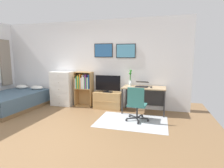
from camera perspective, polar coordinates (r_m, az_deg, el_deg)
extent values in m
plane|color=brown|center=(4.01, -20.50, -15.00)|extent=(7.20, 7.20, 0.00)
cube|color=white|center=(5.82, -6.96, 6.35)|extent=(6.12, 0.06, 2.70)
cube|color=black|center=(5.61, -2.75, 10.66)|extent=(0.59, 0.02, 0.42)
cube|color=#285B93|center=(5.60, -2.79, 10.66)|extent=(0.55, 0.01, 0.38)
cube|color=black|center=(5.43, 4.42, 10.48)|extent=(0.59, 0.02, 0.42)
cube|color=#4C93B7|center=(5.42, 4.39, 10.49)|extent=(0.55, 0.01, 0.38)
cube|color=gray|center=(7.15, -30.83, 5.85)|extent=(0.05, 0.40, 1.54)
cube|color=#B2B7BC|center=(4.52, 6.33, -11.75)|extent=(1.70, 1.20, 0.01)
cube|color=brown|center=(6.30, -29.22, -6.49)|extent=(1.44, 2.04, 0.10)
cube|color=#476075|center=(6.25, -29.38, -4.32)|extent=(1.40, 2.00, 0.39)
ellipsoid|color=white|center=(6.95, -26.89, -0.80)|extent=(0.44, 0.28, 0.14)
ellipsoid|color=white|center=(6.55, -22.88, -1.08)|extent=(0.44, 0.28, 0.14)
cube|color=white|center=(6.06, -15.50, -1.38)|extent=(0.71, 0.42, 1.11)
cube|color=silver|center=(5.97, -16.41, -5.87)|extent=(0.67, 0.01, 0.20)
sphere|color=#A59E8C|center=(5.96, -16.49, -5.91)|extent=(0.03, 0.03, 0.03)
cube|color=silver|center=(5.92, -16.49, -3.81)|extent=(0.67, 0.01, 0.20)
sphere|color=#A59E8C|center=(5.91, -16.58, -3.84)|extent=(0.03, 0.03, 0.03)
cube|color=silver|center=(5.88, -16.58, -1.72)|extent=(0.67, 0.01, 0.20)
sphere|color=#A59E8C|center=(5.87, -16.67, -1.75)|extent=(0.03, 0.03, 0.03)
cube|color=silver|center=(5.84, -16.68, 0.40)|extent=(0.67, 0.01, 0.20)
sphere|color=#A59E8C|center=(5.83, -16.76, 0.37)|extent=(0.03, 0.03, 0.03)
cube|color=silver|center=(5.82, -16.77, 2.54)|extent=(0.67, 0.01, 0.20)
sphere|color=#A59E8C|center=(5.81, -16.85, 2.52)|extent=(0.03, 0.03, 0.03)
cube|color=tan|center=(5.89, -11.33, -1.52)|extent=(0.02, 0.30, 1.11)
cube|color=tan|center=(5.66, -6.44, -1.80)|extent=(0.02, 0.30, 1.11)
cube|color=tan|center=(5.89, -8.81, -6.89)|extent=(0.56, 0.30, 0.02)
cube|color=tan|center=(5.77, -8.94, -1.44)|extent=(0.52, 0.30, 0.02)
cube|color=tan|center=(5.70, -9.06, 3.75)|extent=(0.52, 0.30, 0.02)
cube|color=tan|center=(5.90, -8.34, -1.42)|extent=(0.56, 0.01, 1.11)
cube|color=white|center=(5.80, -11.28, 0.24)|extent=(0.03, 0.18, 0.32)
cube|color=#2D8C4C|center=(5.78, -10.88, 0.56)|extent=(0.04, 0.20, 0.39)
cube|color=gold|center=(5.77, -10.47, 0.71)|extent=(0.03, 0.22, 0.42)
cube|color=#2D8C4C|center=(5.73, -10.26, 0.51)|extent=(0.03, 0.17, 0.39)
cube|color=orange|center=(5.72, -9.89, 0.89)|extent=(0.03, 0.19, 0.46)
cube|color=white|center=(5.72, -9.40, 0.32)|extent=(0.04, 0.22, 0.34)
cube|color=white|center=(5.68, -9.11, 0.71)|extent=(0.03, 0.18, 0.43)
cube|color=white|center=(5.68, -8.74, 0.39)|extent=(0.04, 0.20, 0.37)
cube|color=#2D8C4C|center=(5.66, -8.49, 0.33)|extent=(0.02, 0.17, 0.36)
cube|color=#8C388C|center=(5.64, -8.17, 0.77)|extent=(0.03, 0.18, 0.45)
cube|color=#2D8C4C|center=(5.63, -7.85, 0.30)|extent=(0.03, 0.17, 0.36)
cube|color=white|center=(5.61, -7.56, 0.28)|extent=(0.03, 0.17, 0.36)
cube|color=#1E519E|center=(5.61, -7.18, 0.72)|extent=(0.03, 0.20, 0.45)
cube|color=tan|center=(5.50, -1.30, -5.23)|extent=(0.85, 0.40, 0.51)
cube|color=tan|center=(5.31, -1.94, -5.73)|extent=(0.85, 0.01, 0.02)
cube|color=black|center=(5.43, -1.37, -2.54)|extent=(0.28, 0.16, 0.02)
cube|color=black|center=(5.42, -1.37, -2.18)|extent=(0.06, 0.04, 0.05)
cube|color=black|center=(5.38, -1.38, 0.33)|extent=(0.78, 0.02, 0.46)
cube|color=black|center=(5.37, -1.41, 0.32)|extent=(0.75, 0.01, 0.43)
cube|color=tan|center=(5.09, 10.18, -1.10)|extent=(1.19, 0.63, 0.03)
cube|color=#2D2D30|center=(4.97, 3.24, -5.56)|extent=(0.03, 0.03, 0.71)
cube|color=#2D2D30|center=(4.87, 16.39, -6.22)|extent=(0.03, 0.03, 0.71)
cube|color=#2D2D30|center=(5.51, 4.51, -4.17)|extent=(0.03, 0.03, 0.71)
cube|color=#2D2D30|center=(5.42, 16.33, -4.72)|extent=(0.03, 0.03, 0.71)
cube|color=#2D2D30|center=(5.45, 10.40, -4.06)|extent=(1.13, 0.02, 0.50)
cylinder|color=#232326|center=(4.57, 11.46, -11.36)|extent=(0.05, 0.05, 0.05)
cube|color=#232326|center=(4.57, 9.71, -10.75)|extent=(0.28, 0.05, 0.02)
cylinder|color=#232326|center=(4.84, 9.63, -10.14)|extent=(0.05, 0.05, 0.05)
cube|color=#232326|center=(4.71, 8.82, -10.14)|extent=(0.13, 0.27, 0.02)
cylinder|color=#232326|center=(4.81, 5.68, -10.20)|extent=(0.05, 0.05, 0.05)
cube|color=#232326|center=(4.69, 6.80, -10.17)|extent=(0.23, 0.20, 0.02)
cylinder|color=#232326|center=(4.51, 4.64, -11.48)|extent=(0.05, 0.05, 0.05)
cube|color=#232326|center=(4.54, 6.32, -10.81)|extent=(0.25, 0.17, 0.02)
cylinder|color=#232326|center=(4.35, 8.36, -12.31)|extent=(0.05, 0.05, 0.05)
cube|color=#232326|center=(4.46, 8.16, -11.19)|extent=(0.10, 0.28, 0.02)
cylinder|color=#232326|center=(4.54, 8.01, -8.64)|extent=(0.04, 0.04, 0.30)
cube|color=#2D6B66|center=(4.50, 8.05, -6.63)|extent=(0.47, 0.47, 0.03)
cube|color=#2D6B66|center=(4.25, 7.57, -4.18)|extent=(0.40, 0.06, 0.45)
cube|color=black|center=(5.08, 9.41, -0.87)|extent=(0.36, 0.25, 0.01)
cube|color=black|center=(5.07, 9.40, -0.79)|extent=(0.33, 0.23, 0.00)
cube|color=black|center=(5.20, 9.69, 0.63)|extent=(0.36, 0.23, 0.07)
cube|color=navy|center=(5.20, 9.68, 0.64)|extent=(0.34, 0.21, 0.06)
ellipsoid|color=#262628|center=(4.98, 12.38, -1.02)|extent=(0.06, 0.10, 0.03)
cylinder|color=silver|center=(5.31, 5.86, 0.42)|extent=(0.09, 0.09, 0.16)
cylinder|color=#3D8438|center=(5.29, 5.98, 2.12)|extent=(0.01, 0.01, 0.38)
sphere|color=#308B2C|center=(5.27, 6.01, 4.19)|extent=(0.07, 0.07, 0.07)
cylinder|color=#3D8438|center=(5.31, 5.85, 1.78)|extent=(0.01, 0.01, 0.31)
sphere|color=#308B2C|center=(5.29, 5.87, 3.47)|extent=(0.07, 0.07, 0.07)
cylinder|color=#3D8438|center=(5.28, 5.75, 1.72)|extent=(0.01, 0.01, 0.31)
sphere|color=#308B2C|center=(5.26, 5.77, 3.40)|extent=(0.07, 0.07, 0.07)
cylinder|color=silver|center=(5.04, 5.97, -0.90)|extent=(0.06, 0.06, 0.01)
cylinder|color=silver|center=(5.03, 5.98, -0.30)|extent=(0.01, 0.01, 0.10)
cone|color=silver|center=(5.02, 6.00, 0.68)|extent=(0.07, 0.07, 0.07)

